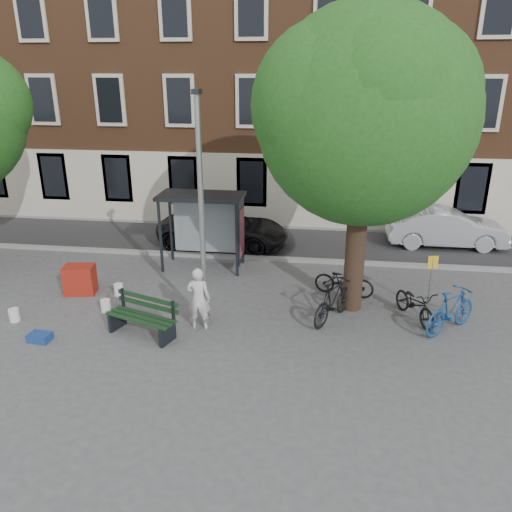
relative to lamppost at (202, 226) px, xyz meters
The scene contains 22 objects.
ground 2.78m from the lamppost, ahead, with size 90.00×90.00×0.00m, color #4C4C4F.
road 7.53m from the lamppost, 90.00° to the left, with size 40.00×4.00×0.01m, color #28282B.
curb_near 5.69m from the lamppost, 90.00° to the left, with size 40.00×0.25×0.12m, color gray.
curb_far 9.40m from the lamppost, 90.00° to the left, with size 40.00×0.25×0.12m, color gray.
building_row 13.67m from the lamppost, 90.00° to the left, with size 30.00×8.00×14.00m, color brown.
lamppost is the anchor object (origin of this frame).
tree_right 5.10m from the lamppost, 19.03° to the left, with size 5.76×5.60×8.20m.
bus_shelter 4.24m from the lamppost, 98.43° to the left, with size 2.85×1.45×2.62m.
painter 1.94m from the lamppost, 109.49° to the right, with size 0.63×0.41×1.73m, color silver.
bench 2.87m from the lamppost, 150.86° to the right, with size 2.02×1.22×0.99m.
bike_a 5.02m from the lamppost, 31.64° to the left, with size 0.64×1.82×0.96m, color black.
bike_b 6.87m from the lamppost, ahead, with size 0.56×2.00×1.20m, color navy.
bike_c 6.21m from the lamppost, ahead, with size 0.64×1.82×0.96m, color black.
bike_d 4.13m from the lamppost, 10.34° to the left, with size 0.56×1.98×1.19m, color black.
car_dark 6.72m from the lamppost, 96.60° to the left, with size 2.31×5.00×1.39m, color black.
car_silver 11.06m from the lamppost, 43.76° to the left, with size 1.58×4.52×1.49m, color #B2B4BA.
red_stand 5.07m from the lamppost, 161.93° to the left, with size 0.90×0.60×0.90m, color maroon.
blue_crate 5.04m from the lamppost, 159.44° to the right, with size 0.55×0.40×0.20m, color navy.
bucket_a 3.98m from the lamppost, behind, with size 0.28×0.28×0.36m, color white.
bucket_b 5.90m from the lamppost, behind, with size 0.28×0.28×0.36m, color white.
bucket_c 4.27m from the lamppost, 155.18° to the left, with size 0.28×0.28×0.36m, color white.
notice_sign 6.58m from the lamppost, 14.84° to the left, with size 0.29×0.07×1.67m.
Camera 1 is at (3.00, -11.87, 6.55)m, focal length 35.00 mm.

